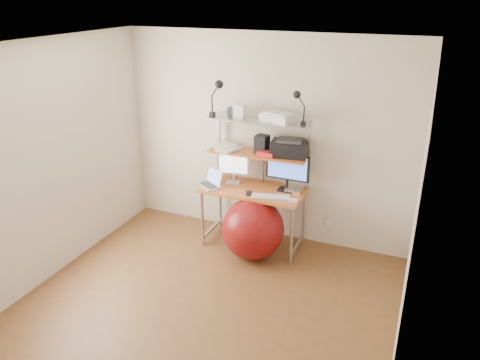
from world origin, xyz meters
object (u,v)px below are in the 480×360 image
object	(u,v)px
laptop	(212,182)
exercise_ball	(253,229)
monitor_silver	(234,165)
printer	(290,148)
monitor_black	(287,169)

from	to	relation	value
laptop	exercise_ball	size ratio (longest dim) A/B	0.52
monitor_silver	laptop	world-z (taller)	monitor_silver
monitor_silver	printer	distance (m)	0.73
monitor_silver	laptop	bearing A→B (deg)	-146.60
monitor_black	printer	size ratio (longest dim) A/B	1.16
laptop	monitor_silver	bearing A→B (deg)	75.44
monitor_black	exercise_ball	world-z (taller)	monitor_black
monitor_black	laptop	world-z (taller)	monitor_black
monitor_black	printer	bearing A→B (deg)	88.58
monitor_black	laptop	size ratio (longest dim) A/B	1.37
monitor_black	monitor_silver	bearing A→B (deg)	-176.40
monitor_silver	printer	xyz separation A→B (m)	(0.67, 0.07, 0.28)
laptop	exercise_ball	bearing A→B (deg)	16.45
monitor_silver	laptop	size ratio (longest dim) A/B	1.11
laptop	printer	size ratio (longest dim) A/B	0.85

